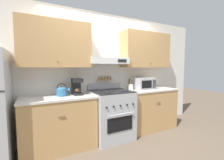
{
  "coord_description": "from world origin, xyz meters",
  "views": [
    {
      "loc": [
        -1.34,
        -2.33,
        1.42
      ],
      "look_at": [
        0.01,
        0.26,
        1.17
      ],
      "focal_mm": 24.0,
      "sensor_mm": 36.0,
      "label": 1
    }
  ],
  "objects_px": {
    "tea_kettle": "(62,91)",
    "microwave": "(143,83)",
    "utensil_crock": "(131,87)",
    "coffee_maker": "(77,86)",
    "stove_range": "(111,114)"
  },
  "relations": [
    {
      "from": "stove_range",
      "to": "tea_kettle",
      "type": "height_order",
      "value": "tea_kettle"
    },
    {
      "from": "stove_range",
      "to": "utensil_crock",
      "type": "xyz_separation_m",
      "value": [
        0.53,
        0.09,
        0.51
      ]
    },
    {
      "from": "tea_kettle",
      "to": "coffee_maker",
      "type": "height_order",
      "value": "coffee_maker"
    },
    {
      "from": "tea_kettle",
      "to": "microwave",
      "type": "distance_m",
      "value": 1.79
    },
    {
      "from": "microwave",
      "to": "tea_kettle",
      "type": "bearing_deg",
      "value": -179.43
    },
    {
      "from": "microwave",
      "to": "utensil_crock",
      "type": "bearing_deg",
      "value": -177.01
    },
    {
      "from": "microwave",
      "to": "utensil_crock",
      "type": "distance_m",
      "value": 0.35
    },
    {
      "from": "tea_kettle",
      "to": "stove_range",
      "type": "bearing_deg",
      "value": -5.44
    },
    {
      "from": "coffee_maker",
      "to": "utensil_crock",
      "type": "height_order",
      "value": "coffee_maker"
    },
    {
      "from": "microwave",
      "to": "utensil_crock",
      "type": "relative_size",
      "value": 1.57
    },
    {
      "from": "tea_kettle",
      "to": "microwave",
      "type": "bearing_deg",
      "value": 0.57
    },
    {
      "from": "microwave",
      "to": "coffee_maker",
      "type": "bearing_deg",
      "value": 179.36
    },
    {
      "from": "tea_kettle",
      "to": "utensil_crock",
      "type": "distance_m",
      "value": 1.45
    },
    {
      "from": "coffee_maker",
      "to": "utensil_crock",
      "type": "xyz_separation_m",
      "value": [
        1.18,
        -0.03,
        -0.08
      ]
    },
    {
      "from": "tea_kettle",
      "to": "microwave",
      "type": "relative_size",
      "value": 0.54
    }
  ]
}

